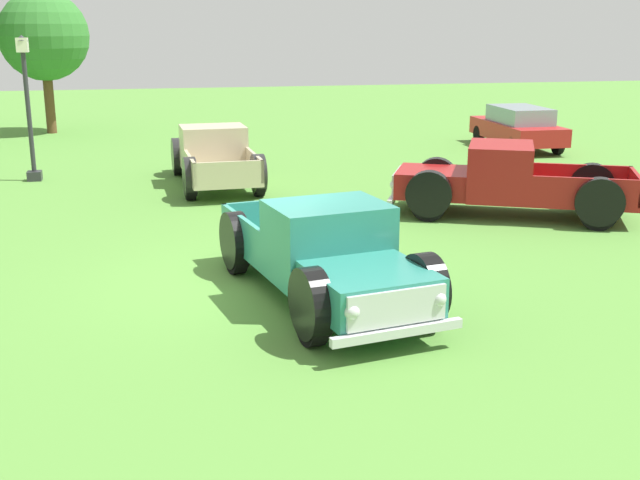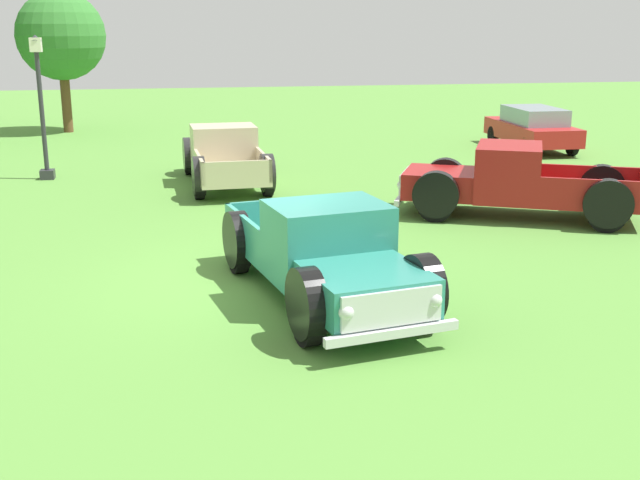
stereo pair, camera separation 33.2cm
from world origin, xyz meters
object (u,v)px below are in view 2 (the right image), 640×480
at_px(pickup_truck_foreground, 329,257).
at_px(pickup_truck_behind_right, 224,155).
at_px(pickup_truck_behind_left, 505,182).
at_px(oak_tree_west, 61,36).
at_px(sedan_distant_b, 532,127).
at_px(lamp_post_near, 41,105).

xyz_separation_m(pickup_truck_foreground, pickup_truck_behind_right, (-0.90, 9.72, -0.02)).
distance_m(pickup_truck_behind_left, oak_tree_west, 19.50).
height_order(pickup_truck_behind_right, sedan_distant_b, pickup_truck_behind_right).
xyz_separation_m(pickup_truck_behind_right, lamp_post_near, (-4.63, 1.29, 1.26)).
xyz_separation_m(pickup_truck_behind_left, oak_tree_west, (-10.88, 15.93, 2.81)).
distance_m(sedan_distant_b, lamp_post_near, 15.20).
distance_m(pickup_truck_behind_right, lamp_post_near, 4.97).
distance_m(pickup_truck_foreground, oak_tree_west, 21.81).
xyz_separation_m(pickup_truck_foreground, lamp_post_near, (-5.53, 11.01, 1.24)).
relative_size(pickup_truck_behind_left, lamp_post_near, 1.43).
relative_size(pickup_truck_foreground, oak_tree_west, 1.00).
bearing_deg(sedan_distant_b, pickup_truck_behind_left, -118.14).
xyz_separation_m(pickup_truck_behind_right, sedan_distant_b, (10.31, 3.77, 0.02)).
bearing_deg(pickup_truck_behind_right, oak_tree_west, 115.30).
xyz_separation_m(pickup_truck_foreground, sedan_distant_b, (9.41, 13.49, 0.00)).
bearing_deg(oak_tree_west, pickup_truck_foreground, -73.58).
height_order(pickup_truck_foreground, sedan_distant_b, pickup_truck_foreground).
bearing_deg(sedan_distant_b, pickup_truck_foreground, -124.91).
distance_m(pickup_truck_behind_left, lamp_post_near, 12.09).
xyz_separation_m(pickup_truck_behind_left, pickup_truck_behind_right, (-5.67, 4.92, -0.03)).
xyz_separation_m(lamp_post_near, oak_tree_west, (-0.58, 9.73, 1.59)).
bearing_deg(pickup_truck_foreground, pickup_truck_behind_right, 95.31).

